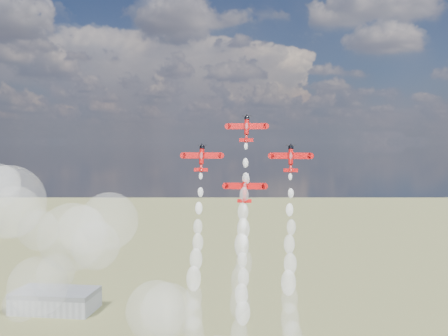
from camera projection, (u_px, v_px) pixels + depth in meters
hangar at (56, 300)px, 328.36m from camera, size 50.00×28.00×13.00m
plane_lead at (247, 128)px, 145.24m from camera, size 10.66×4.46×7.39m
plane_left at (202, 158)px, 144.57m from camera, size 10.66×4.46×7.39m
plane_right at (291, 158)px, 141.47m from camera, size 10.66×4.46×7.39m
plane_slot at (245, 188)px, 140.79m from camera, size 10.66×4.46×7.39m
smoke_trail_lead at (242, 266)px, 135.22m from camera, size 5.45×16.26×42.91m
smoke_trail_left at (194, 299)px, 134.76m from camera, size 5.31×15.85×42.22m
smoke_trail_right at (290, 303)px, 131.66m from camera, size 5.54×15.97×42.49m
smoke_trail_slot at (241, 336)px, 130.65m from camera, size 5.66×16.42×42.27m
drifted_smoke_cloud at (70, 247)px, 158.99m from camera, size 68.09×39.05×55.30m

